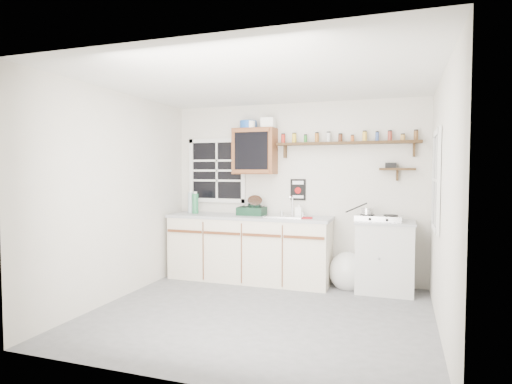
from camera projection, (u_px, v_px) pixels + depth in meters
room at (259, 199)px, 4.56m from camera, size 3.64×3.24×2.54m
main_cabinet at (249, 248)px, 6.02m from camera, size 2.31×0.63×0.92m
right_cabinet at (385, 256)px, 5.45m from camera, size 0.73×0.57×0.91m
sink at (286, 216)px, 5.83m from camera, size 0.52×0.44×0.29m
upper_cabinet at (255, 151)px, 6.07m from camera, size 0.60×0.32×0.65m
upper_cabinet_clutter at (255, 124)px, 6.05m from camera, size 0.51×0.24×0.14m
spice_shelf at (346, 142)px, 5.72m from camera, size 1.91×0.18×0.35m
secondary_shelf at (395, 169)px, 5.55m from camera, size 0.45×0.16×0.24m
warning_sign at (298, 190)px, 6.04m from camera, size 0.22×0.02×0.30m
window_back at (217, 171)px, 6.43m from camera, size 0.93×0.03×0.98m
window_right at (437, 180)px, 4.50m from camera, size 0.03×0.78×1.08m
water_bottles at (193, 203)px, 6.30m from camera, size 0.18×0.12×0.34m
dish_rack at (253, 209)px, 6.05m from camera, size 0.38×0.29×0.28m
soap_bottle at (299, 209)px, 5.89m from camera, size 0.09×0.09×0.19m
rag at (307, 218)px, 5.62m from camera, size 0.15×0.13×0.02m
hotplate at (379, 218)px, 5.43m from camera, size 0.60×0.35×0.08m
saucepan at (367, 211)px, 5.48m from camera, size 0.37×0.19×0.16m
trash_bag at (348, 271)px, 5.62m from camera, size 0.46×0.42×0.53m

